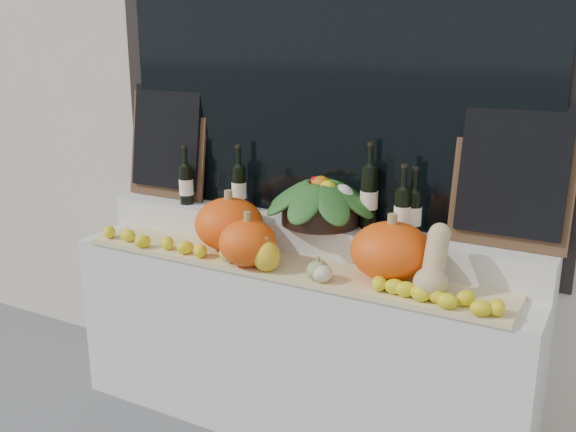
{
  "coord_description": "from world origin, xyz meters",
  "views": [
    {
      "loc": [
        1.36,
        -1.03,
        1.93
      ],
      "look_at": [
        0.0,
        1.45,
        1.12
      ],
      "focal_mm": 40.0,
      "sensor_mm": 36.0,
      "label": 1
    }
  ],
  "objects_px": {
    "pumpkin_left": "(229,224)",
    "pumpkin_right": "(391,251)",
    "butternut_squash": "(434,267)",
    "wine_bottle_tall": "(369,197)",
    "produce_bowl": "(321,200)"
  },
  "relations": [
    {
      "from": "butternut_squash",
      "to": "wine_bottle_tall",
      "type": "distance_m",
      "value": 0.56
    },
    {
      "from": "pumpkin_left",
      "to": "pumpkin_right",
      "type": "height_order",
      "value": "pumpkin_left"
    },
    {
      "from": "pumpkin_right",
      "to": "produce_bowl",
      "type": "xyz_separation_m",
      "value": [
        -0.43,
        0.2,
        0.13
      ]
    },
    {
      "from": "pumpkin_left",
      "to": "pumpkin_right",
      "type": "relative_size",
      "value": 0.96
    },
    {
      "from": "pumpkin_right",
      "to": "pumpkin_left",
      "type": "bearing_deg",
      "value": -179.52
    },
    {
      "from": "produce_bowl",
      "to": "pumpkin_left",
      "type": "bearing_deg",
      "value": -152.67
    },
    {
      "from": "wine_bottle_tall",
      "to": "butternut_squash",
      "type": "bearing_deg",
      "value": -38.97
    },
    {
      "from": "pumpkin_right",
      "to": "produce_bowl",
      "type": "bearing_deg",
      "value": 155.41
    },
    {
      "from": "pumpkin_left",
      "to": "butternut_squash",
      "type": "height_order",
      "value": "butternut_squash"
    },
    {
      "from": "pumpkin_left",
      "to": "wine_bottle_tall",
      "type": "distance_m",
      "value": 0.69
    },
    {
      "from": "pumpkin_right",
      "to": "butternut_squash",
      "type": "distance_m",
      "value": 0.24
    },
    {
      "from": "pumpkin_left",
      "to": "pumpkin_right",
      "type": "xyz_separation_m",
      "value": [
        0.83,
        0.01,
        -0.0
      ]
    },
    {
      "from": "butternut_squash",
      "to": "wine_bottle_tall",
      "type": "relative_size",
      "value": 0.71
    },
    {
      "from": "pumpkin_left",
      "to": "wine_bottle_tall",
      "type": "bearing_deg",
      "value": 21.73
    },
    {
      "from": "pumpkin_right",
      "to": "wine_bottle_tall",
      "type": "relative_size",
      "value": 0.86
    }
  ]
}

